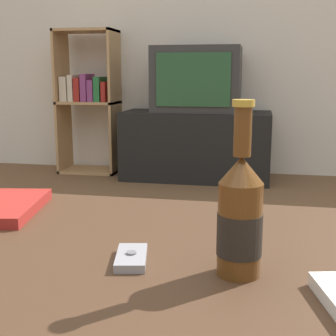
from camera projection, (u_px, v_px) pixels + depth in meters
back_wall at (233, 4)px, 3.56m from camera, size 8.00×0.05×2.60m
coffee_table at (120, 286)px, 0.83m from camera, size 1.29×0.69×0.48m
tv_stand at (196, 145)px, 3.51m from camera, size 1.09×0.47×0.51m
television at (197, 79)px, 3.41m from camera, size 0.63×0.42×0.47m
bookshelf at (87, 98)px, 3.70m from camera, size 0.46×0.30×1.12m
beer_bottle at (240, 217)px, 0.70m from camera, size 0.07×0.07×0.27m
cell_phone at (131, 258)px, 0.76m from camera, size 0.07×0.10×0.02m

